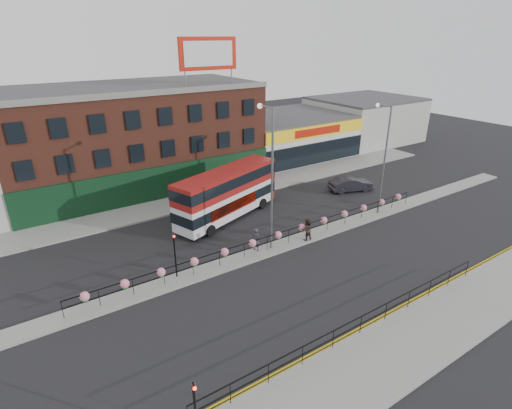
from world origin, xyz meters
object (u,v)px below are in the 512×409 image
car (351,184)px  pedestrian_a (256,239)px  lamp_column_west (270,168)px  pedestrian_b (307,229)px  lamp_column_east (383,151)px  double_decker_bus (227,189)px

car → pedestrian_a: pedestrian_a is taller
lamp_column_west → pedestrian_b: bearing=-14.3°
pedestrian_b → lamp_column_west: 6.13m
car → pedestrian_b: 12.39m
pedestrian_b → lamp_column_west: (-3.01, 0.77, 5.28)m
pedestrian_b → lamp_column_east: 9.97m
double_decker_bus → pedestrian_a: 6.72m
pedestrian_a → pedestrian_b: 4.22m
double_decker_bus → car: size_ratio=2.30×
pedestrian_a → pedestrian_b: size_ratio=0.99×
double_decker_bus → pedestrian_b: size_ratio=6.12×
pedestrian_b → car: bearing=-148.9°
pedestrian_a → lamp_column_west: bearing=-115.5°
pedestrian_a → lamp_column_east: (12.91, -0.11, 4.71)m
lamp_column_west → pedestrian_a: bearing=178.4°
car → lamp_column_east: size_ratio=0.51×
double_decker_bus → lamp_column_west: bearing=-91.2°
pedestrian_a → lamp_column_east: bearing=-114.4°
car → pedestrian_b: (-10.90, -5.87, 0.31)m
car → lamp_column_west: lamp_column_west is taller
car → pedestrian_b: bearing=137.3°
car → pedestrian_a: size_ratio=2.70×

